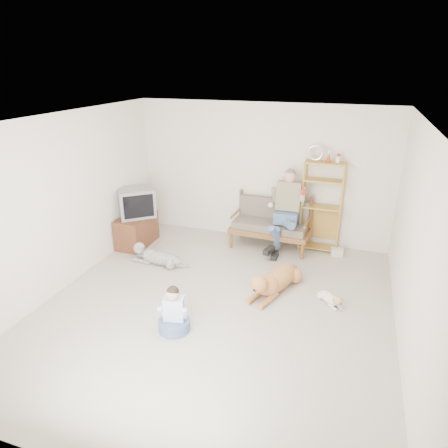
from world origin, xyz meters
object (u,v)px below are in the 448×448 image
(loveseat, at_px, (271,223))
(etagere, at_px, (321,206))
(tv_stand, at_px, (137,230))
(golden_retriever, at_px, (274,281))

(loveseat, relative_size, etagere, 0.76)
(tv_stand, relative_size, golden_retriever, 0.62)
(tv_stand, distance_m, golden_retriever, 3.08)
(loveseat, distance_m, etagere, 1.00)
(loveseat, xyz_separation_m, golden_retriever, (0.43, -1.66, -0.30))
(etagere, relative_size, tv_stand, 2.23)
(tv_stand, xyz_separation_m, golden_retriever, (2.95, -0.87, -0.11))
(etagere, bearing_deg, golden_retriever, -104.78)
(loveseat, height_order, etagere, etagere)
(loveseat, bearing_deg, golden_retriever, -72.74)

